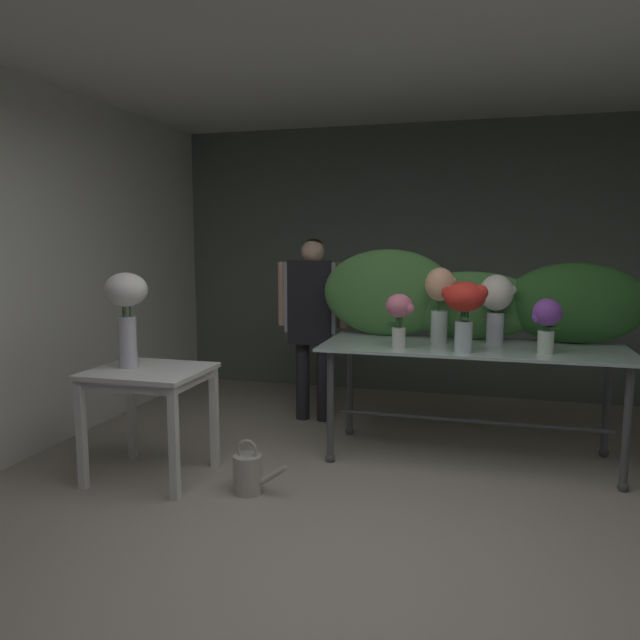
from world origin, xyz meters
TOP-DOWN VIEW (x-y plane):
  - ground_plane at (0.00, 1.85)m, footprint 8.13×8.13m
  - wall_back at (0.00, 3.70)m, footprint 5.22×0.12m
  - wall_left at (-2.61, 1.85)m, footprint 0.12×3.82m
  - ceiling_slab at (0.00, 1.85)m, footprint 5.34×3.82m
  - display_table_glass at (0.54, 1.79)m, footprint 2.10×0.84m
  - side_table_white at (-1.49, 0.89)m, footprint 0.73×0.64m
  - florist at (-0.82, 2.41)m, footprint 0.63×0.24m
  - foliage_backdrop at (0.57, 2.08)m, footprint 2.35×0.31m
  - vase_rosy_snapdragons at (0.05, 1.55)m, footprint 0.20×0.18m
  - vase_scarlet_lilies at (0.48, 1.52)m, footprint 0.30×0.27m
  - vase_peach_anemones at (0.30, 1.84)m, footprint 0.22×0.21m
  - vase_ivory_tulips at (0.69, 1.92)m, footprint 0.25×0.24m
  - vase_violet_dahlias at (1.00, 1.62)m, footprint 0.19×0.18m
  - vase_white_roses_tall at (-1.63, 0.89)m, footprint 0.28×0.28m
  - watering_can at (-0.78, 0.82)m, footprint 0.35×0.18m

SIDE VIEW (x-z plane):
  - ground_plane at x=0.00m, z-range 0.00..0.00m
  - watering_can at x=-0.78m, z-range -0.05..0.30m
  - side_table_white at x=-1.49m, z-range 0.27..1.01m
  - display_table_glass at x=0.54m, z-range 0.29..1.12m
  - florist at x=-0.82m, z-range 0.18..1.76m
  - vase_violet_dahlias at x=1.00m, z-range 0.87..1.23m
  - vase_rosy_snapdragons at x=0.05m, z-range 0.88..1.26m
  - foliage_backdrop at x=0.57m, z-range 0.79..1.46m
  - vase_ivory_tulips at x=0.69m, z-range 0.88..1.38m
  - vase_scarlet_lilies at x=0.48m, z-range 0.91..1.38m
  - vase_white_roses_tall at x=-1.63m, z-range 0.84..1.46m
  - vase_peach_anemones at x=0.30m, z-range 0.89..1.44m
  - wall_back at x=0.00m, z-range 0.00..2.72m
  - wall_left at x=-2.61m, z-range 0.00..2.72m
  - ceiling_slab at x=0.00m, z-range 2.72..2.84m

